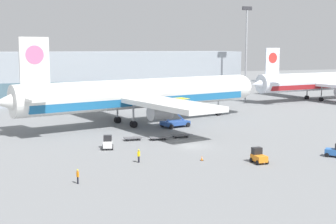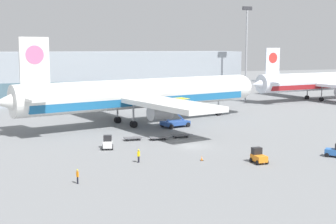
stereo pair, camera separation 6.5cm
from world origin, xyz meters
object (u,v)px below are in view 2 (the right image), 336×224
at_px(baggage_dolly_lead, 133,138).
at_px(traffic_cone_near, 202,158).
at_px(airplane_main, 140,95).
at_px(baggage_tug_far, 108,143).
at_px(baggage_dolly_second, 158,138).
at_px(baggage_tug_mid, 258,156).
at_px(ground_crew_far, 77,175).
at_px(baggage_tug_foreground, 335,151).
at_px(light_mast, 246,48).
at_px(airplane_distant, 322,82).
at_px(baggage_dolly_third, 180,135).
at_px(ground_crew_near, 139,155).
at_px(scissor_lift_loader, 175,116).

relative_size(baggage_dolly_lead, traffic_cone_near, 5.63).
relative_size(airplane_main, baggage_tug_far, 21.06).
xyz_separation_m(baggage_dolly_lead, baggage_dolly_second, (4.06, -1.16, 0.00)).
xyz_separation_m(baggage_tug_mid, ground_crew_far, (-24.11, -1.31, 0.09)).
bearing_deg(airplane_main, baggage_tug_mid, -95.60).
xyz_separation_m(baggage_tug_foreground, baggage_tug_mid, (-11.90, 0.73, 0.00)).
height_order(light_mast, baggage_dolly_lead, light_mast).
bearing_deg(baggage_tug_mid, airplane_distant, -43.22).
bearing_deg(baggage_tug_far, baggage_dolly_third, -57.49).
distance_m(baggage_dolly_third, ground_crew_near, 18.57).
distance_m(baggage_tug_mid, baggage_dolly_third, 20.32).
bearing_deg(airplane_main, baggage_dolly_third, -96.06).
relative_size(scissor_lift_loader, baggage_dolly_lead, 1.55).
bearing_deg(baggage_dolly_second, baggage_tug_foreground, -43.62).
distance_m(baggage_tug_far, ground_crew_near, 10.00).
xyz_separation_m(scissor_lift_loader, ground_crew_near, (-14.64, -24.53, -1.01)).
height_order(light_mast, baggage_tug_mid, light_mast).
height_order(baggage_tug_foreground, ground_crew_near, baggage_tug_foreground).
distance_m(light_mast, baggage_tug_far, 69.96).
height_order(airplane_distant, ground_crew_near, airplane_distant).
relative_size(airplane_distant, baggage_dolly_second, 13.79).
xyz_separation_m(airplane_main, traffic_cone_near, (-1.02, -32.41, -5.52)).
height_order(airplane_main, traffic_cone_near, airplane_main).
distance_m(baggage_tug_foreground, ground_crew_near, 27.53).
bearing_deg(ground_crew_far, baggage_dolly_second, -42.78).
height_order(light_mast, ground_crew_near, light_mast).
bearing_deg(traffic_cone_near, baggage_tug_foreground, -13.70).
distance_m(baggage_tug_far, baggage_dolly_third, 14.43).
bearing_deg(baggage_dolly_third, traffic_cone_near, -99.18).
xyz_separation_m(airplane_distant, ground_crew_far, (-80.95, -60.59, -4.21)).
xyz_separation_m(light_mast, baggage_tug_foreground, (-21.27, -63.00, -14.15)).
distance_m(baggage_tug_far, traffic_cone_near, 15.62).
xyz_separation_m(baggage_tug_far, baggage_dolly_second, (9.42, 3.85, -0.49)).
relative_size(airplane_main, airplane_distant, 1.11).
xyz_separation_m(scissor_lift_loader, ground_crew_far, (-23.87, -31.50, -1.11)).
height_order(scissor_lift_loader, baggage_dolly_lead, scissor_lift_loader).
relative_size(airplane_distant, baggage_tug_foreground, 18.49).
relative_size(airplane_main, scissor_lift_loader, 9.87).
bearing_deg(airplane_main, traffic_cone_near, -106.05).
relative_size(baggage_dolly_second, ground_crew_far, 2.24).
relative_size(baggage_tug_mid, baggage_dolly_lead, 0.66).
bearing_deg(baggage_dolly_lead, baggage_tug_far, -134.55).
distance_m(airplane_distant, baggage_dolly_third, 71.85).
relative_size(scissor_lift_loader, baggage_tug_foreground, 2.08).
height_order(baggage_tug_far, baggage_dolly_lead, baggage_tug_far).
distance_m(light_mast, baggage_dolly_second, 60.90).
bearing_deg(baggage_tug_foreground, baggage_dolly_third, 175.87).
xyz_separation_m(baggage_tug_far, ground_crew_near, (1.97, -9.80, 0.20)).
relative_size(baggage_tug_foreground, traffic_cone_near, 4.20).
relative_size(light_mast, baggage_tug_mid, 10.63).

